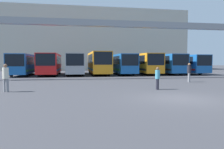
{
  "coord_description": "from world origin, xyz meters",
  "views": [
    {
      "loc": [
        -5.5,
        -10.64,
        1.94
      ],
      "look_at": [
        -0.63,
        17.06,
        0.3
      ],
      "focal_mm": 35.0,
      "sensor_mm": 36.0,
      "label": 1
    }
  ],
  "objects_px": {
    "bus_slot_0": "(25,63)",
    "bus_slot_5": "(143,63)",
    "bus_slot_2": "(75,63)",
    "bus_slot_4": "(121,63)",
    "pedestrian_near_right": "(158,78)",
    "bus_slot_3": "(99,62)",
    "pedestrian_mid_left": "(6,77)",
    "bus_slot_1": "(50,63)",
    "bus_slot_7": "(183,63)",
    "bus_slot_6": "(165,63)",
    "pedestrian_near_left": "(189,72)"
  },
  "relations": [
    {
      "from": "bus_slot_5",
      "to": "bus_slot_0",
      "type": "bearing_deg",
      "value": 179.84
    },
    {
      "from": "pedestrian_near_right",
      "to": "bus_slot_3",
      "type": "bearing_deg",
      "value": -162.92
    },
    {
      "from": "bus_slot_7",
      "to": "pedestrian_near_right",
      "type": "bearing_deg",
      "value": -121.99
    },
    {
      "from": "pedestrian_near_left",
      "to": "bus_slot_0",
      "type": "bearing_deg",
      "value": 86.91
    },
    {
      "from": "bus_slot_3",
      "to": "pedestrian_near_left",
      "type": "xyz_separation_m",
      "value": [
        7.16,
        -13.78,
        -0.96
      ]
    },
    {
      "from": "bus_slot_3",
      "to": "bus_slot_5",
      "type": "xyz_separation_m",
      "value": [
        7.12,
        0.16,
        -0.11
      ]
    },
    {
      "from": "bus_slot_1",
      "to": "bus_slot_4",
      "type": "relative_size",
      "value": 0.99
    },
    {
      "from": "bus_slot_1",
      "to": "bus_slot_6",
      "type": "relative_size",
      "value": 1.1
    },
    {
      "from": "bus_slot_4",
      "to": "bus_slot_6",
      "type": "distance_m",
      "value": 7.14
    },
    {
      "from": "bus_slot_4",
      "to": "pedestrian_mid_left",
      "type": "height_order",
      "value": "bus_slot_4"
    },
    {
      "from": "bus_slot_2",
      "to": "bus_slot_7",
      "type": "relative_size",
      "value": 0.95
    },
    {
      "from": "bus_slot_3",
      "to": "bus_slot_6",
      "type": "bearing_deg",
      "value": -1.45
    },
    {
      "from": "bus_slot_5",
      "to": "pedestrian_mid_left",
      "type": "distance_m",
      "value": 23.75
    },
    {
      "from": "bus_slot_2",
      "to": "bus_slot_7",
      "type": "xyz_separation_m",
      "value": [
        17.8,
        0.33,
        -0.06
      ]
    },
    {
      "from": "bus_slot_5",
      "to": "bus_slot_1",
      "type": "bearing_deg",
      "value": 179.75
    },
    {
      "from": "bus_slot_3",
      "to": "pedestrian_near_right",
      "type": "height_order",
      "value": "bus_slot_3"
    },
    {
      "from": "bus_slot_4",
      "to": "pedestrian_mid_left",
      "type": "relative_size",
      "value": 6.24
    },
    {
      "from": "bus_slot_0",
      "to": "pedestrian_mid_left",
      "type": "relative_size",
      "value": 6.15
    },
    {
      "from": "bus_slot_1",
      "to": "bus_slot_7",
      "type": "relative_size",
      "value": 0.89
    },
    {
      "from": "bus_slot_6",
      "to": "bus_slot_5",
      "type": "bearing_deg",
      "value": 173.09
    },
    {
      "from": "bus_slot_7",
      "to": "bus_slot_3",
      "type": "bearing_deg",
      "value": -176.33
    },
    {
      "from": "bus_slot_0",
      "to": "bus_slot_5",
      "type": "bearing_deg",
      "value": -0.16
    },
    {
      "from": "bus_slot_1",
      "to": "bus_slot_6",
      "type": "distance_m",
      "value": 17.81
    },
    {
      "from": "bus_slot_2",
      "to": "pedestrian_near_right",
      "type": "xyz_separation_m",
      "value": [
        5.61,
        -19.19,
        -0.94
      ]
    },
    {
      "from": "bus_slot_0",
      "to": "bus_slot_6",
      "type": "height_order",
      "value": "bus_slot_6"
    },
    {
      "from": "bus_slot_1",
      "to": "bus_slot_2",
      "type": "xyz_separation_m",
      "value": [
        3.56,
        0.36,
        0.01
      ]
    },
    {
      "from": "bus_slot_1",
      "to": "pedestrian_mid_left",
      "type": "relative_size",
      "value": 6.16
    },
    {
      "from": "bus_slot_4",
      "to": "bus_slot_1",
      "type": "bearing_deg",
      "value": -179.64
    },
    {
      "from": "bus_slot_5",
      "to": "pedestrian_near_left",
      "type": "bearing_deg",
      "value": -89.84
    },
    {
      "from": "bus_slot_4",
      "to": "bus_slot_6",
      "type": "bearing_deg",
      "value": -4.52
    },
    {
      "from": "bus_slot_4",
      "to": "pedestrian_near_left",
      "type": "height_order",
      "value": "bus_slot_4"
    },
    {
      "from": "bus_slot_0",
      "to": "pedestrian_near_right",
      "type": "relative_size",
      "value": 7.06
    },
    {
      "from": "bus_slot_5",
      "to": "pedestrian_near_right",
      "type": "distance_m",
      "value": 19.47
    },
    {
      "from": "bus_slot_5",
      "to": "pedestrian_near_right",
      "type": "bearing_deg",
      "value": -105.12
    },
    {
      "from": "bus_slot_5",
      "to": "bus_slot_6",
      "type": "bearing_deg",
      "value": -6.91
    },
    {
      "from": "pedestrian_near_right",
      "to": "bus_slot_1",
      "type": "bearing_deg",
      "value": -143.24
    },
    {
      "from": "bus_slot_4",
      "to": "pedestrian_near_left",
      "type": "distance_m",
      "value": 14.55
    },
    {
      "from": "bus_slot_3",
      "to": "bus_slot_5",
      "type": "relative_size",
      "value": 0.97
    },
    {
      "from": "bus_slot_0",
      "to": "bus_slot_2",
      "type": "bearing_deg",
      "value": 2.99
    },
    {
      "from": "bus_slot_0",
      "to": "bus_slot_3",
      "type": "bearing_deg",
      "value": -1.13
    },
    {
      "from": "bus_slot_2",
      "to": "bus_slot_4",
      "type": "bearing_deg",
      "value": -2.33
    },
    {
      "from": "bus_slot_1",
      "to": "bus_slot_5",
      "type": "height_order",
      "value": "bus_slot_5"
    },
    {
      "from": "bus_slot_4",
      "to": "pedestrian_near_right",
      "type": "relative_size",
      "value": 7.16
    },
    {
      "from": "bus_slot_4",
      "to": "pedestrian_near_right",
      "type": "bearing_deg",
      "value": -94.58
    },
    {
      "from": "bus_slot_0",
      "to": "bus_slot_4",
      "type": "height_order",
      "value": "bus_slot_4"
    },
    {
      "from": "bus_slot_2",
      "to": "bus_slot_6",
      "type": "bearing_deg",
      "value": -3.43
    },
    {
      "from": "pedestrian_mid_left",
      "to": "bus_slot_7",
      "type": "bearing_deg",
      "value": 57.77
    },
    {
      "from": "bus_slot_1",
      "to": "pedestrian_mid_left",
      "type": "xyz_separation_m",
      "value": [
        -0.9,
        -18.33,
        -0.81
      ]
    },
    {
      "from": "pedestrian_mid_left",
      "to": "bus_slot_0",
      "type": "bearing_deg",
      "value": 115.51
    },
    {
      "from": "bus_slot_3",
      "to": "pedestrian_mid_left",
      "type": "height_order",
      "value": "bus_slot_3"
    }
  ]
}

